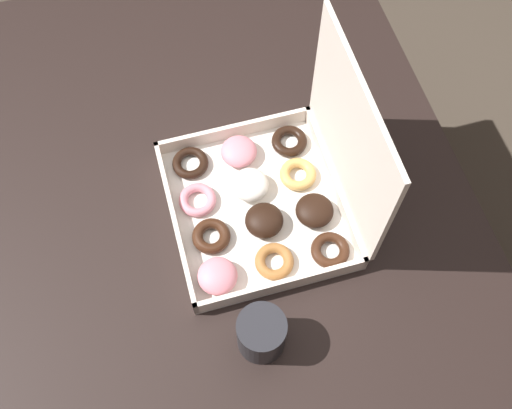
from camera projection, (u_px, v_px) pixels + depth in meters
ground_plane at (235, 308)px, 1.72m from camera, size 8.00×8.00×0.00m
dining_table at (225, 215)px, 1.16m from camera, size 1.14×0.87×0.72m
donut_box at (276, 191)px, 1.01m from camera, size 0.32×0.30×0.30m
coffee_mug at (262, 333)px, 0.91m from camera, size 0.08×0.08×0.09m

